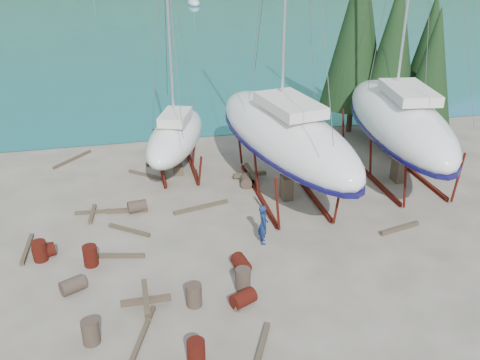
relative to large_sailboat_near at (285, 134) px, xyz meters
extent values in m
plane|color=#5D5649|center=(-4.03, -6.16, -3.21)|extent=(600.00, 600.00, 0.00)
cylinder|color=black|center=(8.47, 5.84, -2.41)|extent=(0.36, 0.36, 1.60)
cone|color=black|center=(8.47, 5.84, 2.59)|extent=(3.60, 3.60, 8.40)
cylinder|color=black|center=(9.97, 3.84, -2.53)|extent=(0.36, 0.36, 1.36)
cone|color=black|center=(9.97, 3.84, 1.72)|extent=(3.06, 3.06, 7.14)
cylinder|color=black|center=(6.97, 7.84, -2.29)|extent=(0.36, 0.36, 1.84)
cone|color=black|center=(6.97, 7.84, 3.46)|extent=(4.14, 4.14, 9.66)
cylinder|color=black|center=(11.47, 6.84, -2.49)|extent=(0.36, 0.36, 1.44)
cone|color=black|center=(11.47, 6.84, 2.01)|extent=(3.24, 3.24, 7.56)
ellipsoid|color=white|center=(5.97, 73.84, -2.83)|extent=(2.00, 5.00, 1.40)
ellipsoid|color=white|center=(0.00, 0.02, -0.04)|extent=(5.93, 13.11, 2.95)
cube|color=#0E0C40|center=(0.00, -0.61, -1.07)|extent=(0.66, 2.29, 1.00)
cube|color=silver|center=(0.00, -0.61, 1.68)|extent=(2.69, 4.10, 0.50)
cube|color=#5E1910|center=(-1.29, 0.02, -3.11)|extent=(0.18, 6.96, 0.20)
cube|color=#5E1910|center=(1.29, 0.02, -3.11)|extent=(0.18, 6.96, 0.20)
cube|color=brown|center=(0.00, -0.61, -2.61)|extent=(0.50, 0.80, 1.19)
ellipsoid|color=white|center=(6.45, 0.67, -0.03)|extent=(5.32, 12.86, 2.95)
cube|color=#0E0C40|center=(6.45, 0.05, -1.05)|extent=(0.56, 2.26, 1.00)
cube|color=silver|center=(6.45, 0.05, 1.69)|extent=(2.50, 3.98, 0.50)
cube|color=#5E1910|center=(5.18, 0.67, -3.11)|extent=(0.18, 6.86, 0.20)
cube|color=#5E1910|center=(7.72, 0.67, -3.11)|extent=(0.18, 6.86, 0.20)
cube|color=brown|center=(6.45, 0.05, -2.60)|extent=(0.50, 0.80, 1.20)
ellipsoid|color=white|center=(-4.97, 3.96, -1.19)|extent=(5.02, 8.23, 2.02)
cube|color=#0E0C40|center=(-4.97, 3.56, -1.75)|extent=(0.72, 1.41, 1.00)
cube|color=silver|center=(-4.97, 3.56, 0.07)|extent=(2.09, 2.68, 0.50)
cylinder|color=silver|center=(-4.97, 4.35, 4.64)|extent=(0.14, 0.14, 9.43)
cube|color=#5E1910|center=(-5.83, 3.96, -3.11)|extent=(0.18, 4.32, 0.20)
cube|color=#5E1910|center=(-4.10, 3.96, -3.11)|extent=(0.18, 4.32, 0.20)
cube|color=brown|center=(-4.97, 3.56, -2.95)|extent=(0.50, 0.80, 0.51)
imported|color=#12234F|center=(-2.23, -4.43, -2.30)|extent=(0.48, 0.69, 1.80)
cylinder|color=#5E1910|center=(-11.35, -3.55, -2.92)|extent=(1.01, 0.81, 0.58)
cylinder|color=#5E1910|center=(-4.91, 5.64, -2.92)|extent=(1.01, 0.80, 0.58)
cylinder|color=#2D2823|center=(-5.73, -7.98, -2.77)|extent=(0.58, 0.58, 0.88)
cylinder|color=#5E1910|center=(-3.59, -6.19, -2.92)|extent=(0.72, 0.96, 0.58)
cylinder|color=#5E1910|center=(-11.45, -3.75, -2.77)|extent=(0.58, 0.58, 0.88)
cylinder|color=#2D2823|center=(-7.38, -0.43, -2.92)|extent=(0.96, 0.70, 0.58)
cylinder|color=#5E1910|center=(-6.07, -10.85, -2.77)|extent=(0.58, 0.58, 0.88)
cylinder|color=#2D2823|center=(-1.63, 1.20, -2.92)|extent=(0.75, 0.98, 0.58)
cylinder|color=#5E1910|center=(-4.00, -8.38, -2.92)|extent=(1.05, 0.91, 0.58)
cylinder|color=#5E1910|center=(-9.43, -4.57, -2.77)|extent=(0.58, 0.58, 0.88)
cylinder|color=#2D2823|center=(-10.04, -6.22, -2.92)|extent=(1.05, 0.92, 0.58)
cylinder|color=#2D2823|center=(-9.30, -9.16, -2.77)|extent=(0.58, 0.58, 0.88)
cylinder|color=#2D2823|center=(-3.80, -7.45, -2.77)|extent=(0.58, 0.58, 0.88)
cube|color=brown|center=(-10.81, 6.74, -3.13)|extent=(2.07, 2.27, 0.14)
cube|color=brown|center=(4.07, -4.76, -3.11)|extent=(2.10, 0.69, 0.19)
cube|color=brown|center=(-7.64, -9.23, -3.13)|extent=(1.06, 2.70, 0.15)
cube|color=brown|center=(-9.49, -0.34, -3.12)|extent=(0.35, 1.73, 0.17)
cube|color=brown|center=(-4.04, -10.93, -3.12)|extent=(1.35, 2.61, 0.16)
cube|color=brown|center=(-5.69, 5.10, -3.11)|extent=(1.95, 0.54, 0.19)
cube|color=brown|center=(-3.96, -8.04, -3.12)|extent=(0.88, 1.46, 0.17)
cube|color=brown|center=(-7.90, -0.39, -3.11)|extent=(2.00, 0.48, 0.19)
cube|color=brown|center=(-6.76, 3.61, -3.13)|extent=(1.80, 1.52, 0.15)
cube|color=brown|center=(-4.35, -0.79, -3.12)|extent=(2.77, 0.85, 0.16)
cube|color=brown|center=(-7.85, -2.23, -3.13)|extent=(1.82, 1.44, 0.15)
cube|color=brown|center=(-8.25, -4.27, -3.12)|extent=(1.94, 0.59, 0.17)
cube|color=brown|center=(-9.02, -0.18, -3.13)|extent=(2.61, 0.33, 0.15)
cube|color=brown|center=(-12.11, -2.89, -3.12)|extent=(0.27, 2.34, 0.16)
cube|color=brown|center=(-7.43, -7.74, -3.11)|extent=(0.20, 1.80, 0.20)
cube|color=brown|center=(-7.43, -7.74, -2.91)|extent=(1.80, 0.20, 0.20)
cube|color=brown|center=(-7.43, -7.74, -2.71)|extent=(0.20, 1.80, 0.20)
cube|color=brown|center=(-1.27, 1.92, -3.11)|extent=(0.20, 1.80, 0.20)
cube|color=brown|center=(-1.27, 1.92, -2.91)|extent=(1.80, 0.20, 0.20)
cube|color=brown|center=(-1.27, 1.92, -2.71)|extent=(0.20, 1.80, 0.20)
camera|label=1|loc=(-7.51, -23.51, 9.16)|focal=40.00mm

